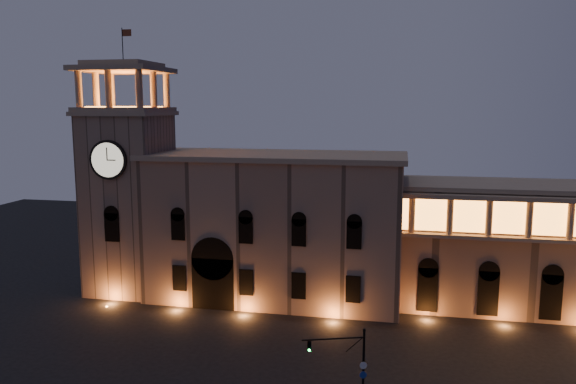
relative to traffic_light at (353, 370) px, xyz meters
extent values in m
plane|color=black|center=(-9.60, 3.09, -3.58)|extent=(160.00, 160.00, 0.00)
cube|color=#8E715D|center=(-11.60, 25.09, 4.92)|extent=(30.00, 12.00, 17.00)
cube|color=#9F876D|center=(-11.60, 25.09, 13.72)|extent=(30.80, 12.80, 0.60)
cube|color=black|center=(-17.60, 19.69, -0.58)|extent=(5.00, 1.40, 6.00)
cylinder|color=black|center=(-17.60, 19.69, 2.42)|extent=(5.00, 1.40, 5.00)
cube|color=orange|center=(-17.60, 19.49, -0.78)|extent=(4.20, 0.20, 5.00)
cube|color=#8E715D|center=(-30.10, 24.09, 7.42)|extent=(9.00, 9.00, 22.00)
cube|color=#9F876D|center=(-30.10, 24.09, 18.67)|extent=(9.80, 9.80, 0.50)
cylinder|color=black|center=(-30.10, 19.41, 13.42)|extent=(4.60, 0.35, 4.60)
cylinder|color=beige|center=(-30.10, 19.27, 13.42)|extent=(4.00, 0.12, 4.00)
cube|color=#9F876D|center=(-30.10, 24.09, 19.17)|extent=(9.40, 9.40, 0.50)
cube|color=orange|center=(-30.10, 24.09, 19.47)|extent=(6.80, 6.80, 0.15)
cylinder|color=#9F876D|center=(-33.90, 20.29, 21.52)|extent=(0.76, 0.76, 4.20)
cylinder|color=#9F876D|center=(-30.10, 20.29, 21.52)|extent=(0.76, 0.76, 4.20)
cylinder|color=#9F876D|center=(-26.30, 20.29, 21.52)|extent=(0.76, 0.76, 4.20)
cylinder|color=#9F876D|center=(-33.90, 27.89, 21.52)|extent=(0.76, 0.76, 4.20)
cylinder|color=#9F876D|center=(-30.10, 27.89, 21.52)|extent=(0.76, 0.76, 4.20)
cylinder|color=#9F876D|center=(-26.30, 27.89, 21.52)|extent=(0.76, 0.76, 4.20)
cylinder|color=#9F876D|center=(-33.90, 24.09, 21.52)|extent=(0.76, 0.76, 4.20)
cylinder|color=#9F876D|center=(-26.30, 24.09, 21.52)|extent=(0.76, 0.76, 4.20)
cube|color=#9F876D|center=(-30.10, 24.09, 23.92)|extent=(9.80, 9.80, 0.60)
cube|color=#9F876D|center=(-30.10, 24.09, 24.52)|extent=(7.50, 7.50, 0.60)
cylinder|color=black|center=(-30.10, 24.09, 26.82)|extent=(0.10, 0.10, 4.00)
plane|color=brown|center=(-29.50, 24.09, 28.22)|extent=(1.20, 0.00, 1.20)
cube|color=#896B57|center=(22.40, 27.09, 3.42)|extent=(40.00, 10.00, 14.00)
cylinder|color=#9F876D|center=(4.40, 21.59, 7.92)|extent=(0.70, 0.70, 4.00)
cylinder|color=#9F876D|center=(8.40, 21.59, 7.92)|extent=(0.70, 0.70, 4.00)
cylinder|color=#9F876D|center=(12.40, 21.59, 7.92)|extent=(0.70, 0.70, 4.00)
cylinder|color=#9F876D|center=(16.40, 21.59, 7.92)|extent=(0.70, 0.70, 4.00)
cylinder|color=#9F876D|center=(20.40, 21.59, 7.92)|extent=(0.70, 0.70, 4.00)
cylinder|color=black|center=(0.79, 0.27, -0.29)|extent=(0.19, 0.19, 6.59)
sphere|color=black|center=(0.79, 0.27, 3.11)|extent=(0.26, 0.26, 0.26)
cylinder|color=black|center=(-1.44, -0.47, 2.54)|extent=(4.51, 1.57, 0.11)
cube|color=black|center=(-3.15, -1.02, 2.07)|extent=(0.35, 0.34, 0.80)
cylinder|color=#0CE53F|center=(-3.10, -1.17, 1.81)|extent=(0.18, 0.12, 0.17)
cylinder|color=silver|center=(0.79, 0.13, 0.37)|extent=(0.55, 0.21, 0.57)
cylinder|color=navy|center=(0.79, 0.13, -0.38)|extent=(0.55, 0.21, 0.57)
camera|label=1|loc=(3.13, -39.68, 19.59)|focal=35.00mm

